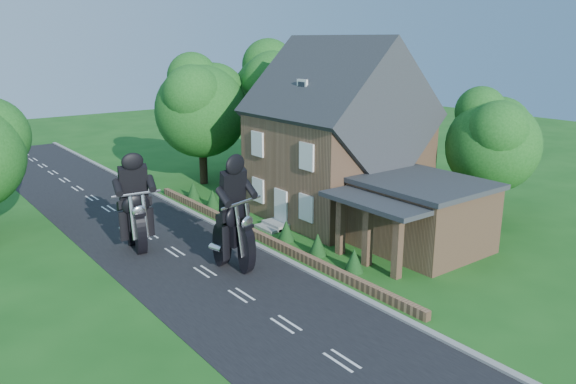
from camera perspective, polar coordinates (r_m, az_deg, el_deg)
ground at (r=23.17m, az=-4.77°, el=-10.44°), size 120.00×120.00×0.00m
road at (r=23.16m, az=-4.77°, el=-10.42°), size 7.00×80.00×0.02m
kerb at (r=25.09m, az=2.34°, el=-8.15°), size 0.30×80.00×0.12m
garden_wall at (r=29.13m, az=-2.95°, el=-4.45°), size 0.30×22.00×0.40m
house at (r=32.54m, az=5.01°, el=5.18°), size 9.54×8.64×10.24m
annex at (r=28.15m, az=13.25°, el=-2.20°), size 7.05×5.94×3.44m
tree_annex_side at (r=33.78m, az=20.33°, el=5.26°), size 5.64×5.20×7.48m
tree_house_right at (r=38.53m, az=9.27°, el=7.89°), size 6.51×6.00×8.40m
tree_behind_house at (r=42.39m, az=-0.51°, el=10.17°), size 7.81×7.20×10.08m
tree_behind_left at (r=40.01m, az=-8.38°, el=8.99°), size 6.94×6.40×9.16m
shrub_a at (r=25.24m, az=6.72°, el=-6.89°), size 0.90×0.90×1.10m
shrub_b at (r=26.96m, az=3.03°, el=-5.33°), size 0.90×0.90×1.10m
shrub_c at (r=28.79m, az=-0.19°, el=-3.93°), size 0.90×0.90×1.10m
shrub_d at (r=32.72m, az=-5.48°, el=-1.61°), size 0.90×0.90×1.10m
shrub_e at (r=34.79m, az=-7.65°, el=-0.65°), size 0.90×0.90×1.10m
shrub_f at (r=36.91m, az=-9.59°, el=0.21°), size 0.90×0.90×1.10m
motorcycle_lead at (r=25.36m, az=-5.47°, el=-6.15°), size 0.88×1.76×1.59m
motorcycle_follow at (r=28.48m, az=-15.09°, el=-4.32°), size 0.57×1.61×1.46m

